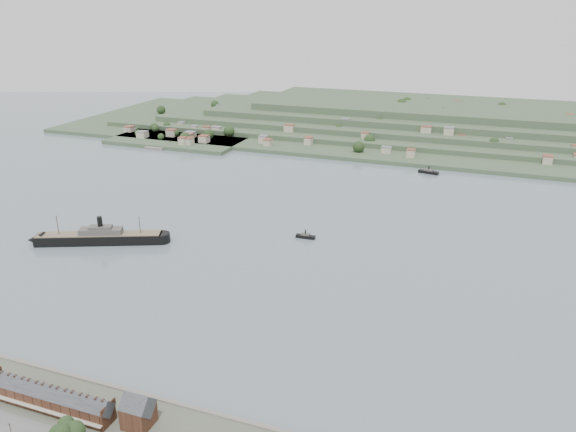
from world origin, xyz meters
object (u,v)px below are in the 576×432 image
(gabled_building, at_px, (138,411))
(steamship, at_px, (96,238))
(tugboat, at_px, (306,236))
(terrace_row, at_px, (49,397))

(gabled_building, relative_size, steamship, 0.16)
(tugboat, bearing_deg, steamship, -156.00)
(gabled_building, bearing_deg, tugboat, 90.17)
(gabled_building, xyz_separation_m, steamship, (-127.38, 136.89, -4.07))
(terrace_row, relative_size, gabled_building, 3.95)
(gabled_building, relative_size, tugboat, 1.06)
(terrace_row, distance_m, steamship, 167.16)
(gabled_building, bearing_deg, terrace_row, -173.88)
(terrace_row, xyz_separation_m, tugboat, (36.93, 197.37, -5.39))
(steamship, relative_size, tugboat, 6.60)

